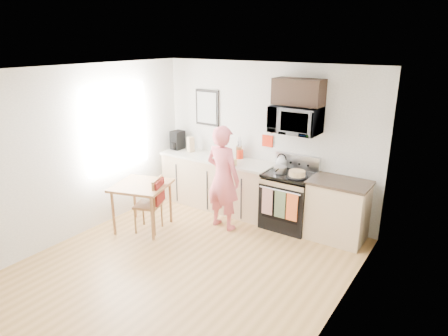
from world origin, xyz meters
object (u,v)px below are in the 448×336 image
Objects in this scene: range at (289,201)px; chair at (155,197)px; person at (223,178)px; cake at (297,174)px; microwave at (296,120)px; dining_table at (142,189)px.

chair is at bearing -141.66° from range.
range reaches higher than chair.
range is 1.14m from person.
cake is at bearing 11.53° from chair.
range is 1.33m from microwave.
person is at bearing 35.92° from dining_table.
microwave is at bearing -135.42° from person.
dining_table is (-1.92, -1.37, 0.23)m from range.
cake reaches higher than dining_table.
range is at bearing -89.94° from microwave.
microwave reaches higher than range.
microwave is at bearing 90.06° from range.
microwave is 0.84m from cake.
range reaches higher than dining_table.
range is 2.14m from chair.
microwave is (-0.00, 0.10, 1.32)m from range.
range is 0.58m from cake.
microwave reaches higher than person.
dining_table is at bearing 41.24° from person.
dining_table is at bearing -144.54° from range.
cake is (0.17, -0.12, 0.54)m from range.
person is (-0.87, -0.71, -0.91)m from microwave.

